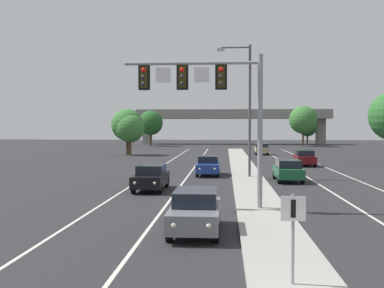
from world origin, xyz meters
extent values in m
cube|color=#9E9B93|center=(0.00, 18.00, 0.07)|extent=(2.40, 110.00, 0.15)
cube|color=silver|center=(-4.70, 25.00, 0.00)|extent=(0.14, 100.00, 0.01)
cube|color=silver|center=(4.70, 25.00, 0.00)|extent=(0.14, 100.00, 0.01)
cube|color=silver|center=(-8.00, 25.00, 0.00)|extent=(0.14, 100.00, 0.01)
cube|color=silver|center=(8.00, 25.00, 0.00)|extent=(0.14, 100.00, 0.01)
cylinder|color=gray|center=(-0.11, 14.11, 3.75)|extent=(0.24, 0.24, 7.20)
cylinder|color=gray|center=(-3.30, 14.11, 6.95)|extent=(6.38, 0.16, 0.16)
cube|color=black|center=(-1.93, 14.15, 6.30)|extent=(0.56, 0.06, 1.20)
cube|color=#38330F|center=(-1.93, 14.11, 6.30)|extent=(0.32, 0.32, 1.00)
sphere|color=red|center=(-1.93, 13.94, 6.62)|extent=(0.22, 0.22, 0.22)
sphere|color=#282828|center=(-1.93, 13.94, 6.30)|extent=(0.22, 0.22, 0.22)
sphere|color=#282828|center=(-1.93, 13.94, 5.98)|extent=(0.22, 0.22, 0.22)
cube|color=black|center=(-3.75, 14.15, 6.30)|extent=(0.56, 0.06, 1.20)
cube|color=#38330F|center=(-3.75, 14.11, 6.30)|extent=(0.32, 0.32, 1.00)
sphere|color=red|center=(-3.75, 13.94, 6.62)|extent=(0.22, 0.22, 0.22)
sphere|color=#282828|center=(-3.75, 13.94, 6.30)|extent=(0.22, 0.22, 0.22)
sphere|color=#282828|center=(-3.75, 13.94, 5.98)|extent=(0.22, 0.22, 0.22)
cube|color=black|center=(-5.58, 14.15, 6.30)|extent=(0.56, 0.06, 1.20)
cube|color=#38330F|center=(-5.58, 14.11, 6.30)|extent=(0.32, 0.32, 1.00)
sphere|color=red|center=(-5.58, 13.94, 6.62)|extent=(0.22, 0.22, 0.22)
sphere|color=#282828|center=(-5.58, 13.94, 6.30)|extent=(0.22, 0.22, 0.22)
sphere|color=#282828|center=(-5.58, 13.94, 5.98)|extent=(0.22, 0.22, 0.22)
cube|color=white|center=(-2.84, 14.09, 6.40)|extent=(0.70, 0.04, 0.70)
cube|color=white|center=(-4.67, 14.09, 6.40)|extent=(0.70, 0.04, 0.70)
cylinder|color=gray|center=(-0.09, 3.35, 1.25)|extent=(0.08, 0.08, 2.20)
cube|color=white|center=(-0.09, 3.32, 2.00)|extent=(0.60, 0.03, 0.60)
cube|color=black|center=(-0.09, 3.30, 2.00)|extent=(0.12, 0.01, 0.44)
cylinder|color=#4C4C51|center=(0.13, 27.98, 5.15)|extent=(0.20, 0.20, 10.00)
cylinder|color=#4C4C51|center=(-0.97, 27.98, 9.95)|extent=(2.20, 0.12, 0.12)
cube|color=#B7B7B2|center=(-2.07, 27.98, 9.80)|extent=(0.56, 0.28, 0.20)
cube|color=slate|center=(-2.84, 9.40, 0.67)|extent=(1.81, 4.41, 0.70)
cube|color=black|center=(-2.84, 9.62, 1.30)|extent=(1.59, 2.38, 0.56)
sphere|color=#EAE5C6|center=(-2.27, 7.22, 0.72)|extent=(0.18, 0.18, 0.18)
sphere|color=#EAE5C6|center=(-3.42, 7.23, 0.72)|extent=(0.18, 0.18, 0.18)
cylinder|color=black|center=(-2.05, 7.90, 0.32)|extent=(0.22, 0.64, 0.64)
cylinder|color=black|center=(-3.65, 7.91, 0.32)|extent=(0.22, 0.64, 0.64)
cylinder|color=black|center=(-2.04, 10.90, 0.32)|extent=(0.22, 0.64, 0.64)
cylinder|color=black|center=(-3.64, 10.91, 0.32)|extent=(0.22, 0.64, 0.64)
cube|color=black|center=(-6.33, 20.83, 0.67)|extent=(1.83, 4.41, 0.70)
cube|color=black|center=(-6.33, 21.05, 1.30)|extent=(1.60, 2.39, 0.56)
sphere|color=#EAE5C6|center=(-5.77, 18.65, 0.72)|extent=(0.18, 0.18, 0.18)
sphere|color=#EAE5C6|center=(-6.92, 18.66, 0.72)|extent=(0.18, 0.18, 0.18)
cylinder|color=black|center=(-5.54, 19.32, 0.32)|extent=(0.23, 0.64, 0.64)
cylinder|color=black|center=(-7.14, 19.34, 0.32)|extent=(0.23, 0.64, 0.64)
cylinder|color=black|center=(-5.52, 22.32, 0.32)|extent=(0.23, 0.64, 0.64)
cylinder|color=black|center=(-7.12, 22.34, 0.32)|extent=(0.23, 0.64, 0.64)
cube|color=navy|center=(-3.10, 30.04, 0.67)|extent=(1.81, 4.40, 0.70)
cube|color=black|center=(-3.10, 30.26, 1.30)|extent=(1.59, 2.38, 0.56)
sphere|color=#EAE5C6|center=(-2.52, 27.86, 0.72)|extent=(0.18, 0.18, 0.18)
sphere|color=#EAE5C6|center=(-3.67, 27.86, 0.72)|extent=(0.18, 0.18, 0.18)
cylinder|color=black|center=(-2.29, 28.54, 0.32)|extent=(0.22, 0.64, 0.64)
cylinder|color=black|center=(-3.89, 28.54, 0.32)|extent=(0.22, 0.64, 0.64)
cylinder|color=black|center=(-2.30, 31.54, 0.32)|extent=(0.22, 0.64, 0.64)
cylinder|color=black|center=(-3.90, 31.54, 0.32)|extent=(0.22, 0.64, 0.64)
cube|color=#195633|center=(2.81, 26.28, 0.67)|extent=(1.81, 4.40, 0.70)
cube|color=black|center=(2.81, 26.06, 1.30)|extent=(1.59, 2.38, 0.56)
sphere|color=#EAE5C6|center=(2.23, 28.46, 0.72)|extent=(0.18, 0.18, 0.18)
sphere|color=#EAE5C6|center=(3.38, 28.46, 0.72)|extent=(0.18, 0.18, 0.18)
cylinder|color=black|center=(2.00, 27.78, 0.32)|extent=(0.22, 0.64, 0.64)
cylinder|color=black|center=(3.60, 27.78, 0.32)|extent=(0.22, 0.64, 0.64)
cylinder|color=black|center=(2.01, 24.78, 0.32)|extent=(0.22, 0.64, 0.64)
cylinder|color=black|center=(3.61, 24.78, 0.32)|extent=(0.22, 0.64, 0.64)
cube|color=#5B0F14|center=(6.25, 39.97, 0.67)|extent=(1.91, 4.44, 0.70)
cube|color=black|center=(6.24, 39.75, 1.30)|extent=(1.64, 2.42, 0.56)
sphere|color=#EAE5C6|center=(5.73, 42.16, 0.72)|extent=(0.18, 0.18, 0.18)
sphere|color=#EAE5C6|center=(6.88, 42.13, 0.72)|extent=(0.18, 0.18, 0.18)
cylinder|color=black|center=(5.49, 41.49, 0.32)|extent=(0.24, 0.65, 0.64)
cylinder|color=black|center=(7.09, 41.44, 0.32)|extent=(0.24, 0.65, 0.64)
cylinder|color=black|center=(5.41, 38.49, 0.32)|extent=(0.24, 0.65, 0.64)
cylinder|color=black|center=(7.01, 38.45, 0.32)|extent=(0.24, 0.65, 0.64)
cube|color=tan|center=(3.39, 58.63, 0.67)|extent=(1.83, 4.41, 0.70)
cube|color=black|center=(3.39, 58.41, 1.30)|extent=(1.60, 2.39, 0.56)
sphere|color=#EAE5C6|center=(2.83, 60.81, 0.72)|extent=(0.18, 0.18, 0.18)
sphere|color=#EAE5C6|center=(3.98, 60.81, 0.72)|extent=(0.18, 0.18, 0.18)
cylinder|color=black|center=(2.60, 60.14, 0.32)|extent=(0.22, 0.64, 0.64)
cylinder|color=black|center=(4.20, 60.12, 0.32)|extent=(0.22, 0.64, 0.64)
cylinder|color=black|center=(2.58, 57.14, 0.32)|extent=(0.22, 0.64, 0.64)
cylinder|color=black|center=(4.18, 57.12, 0.32)|extent=(0.22, 0.64, 0.64)
cube|color=gray|center=(0.00, 97.23, 6.20)|extent=(42.40, 6.40, 1.10)
cube|color=gray|center=(0.00, 94.23, 7.20)|extent=(42.40, 0.36, 0.90)
cube|color=gray|center=(-19.20, 97.23, 2.83)|extent=(1.80, 2.40, 5.65)
cube|color=gray|center=(19.20, 97.23, 2.83)|extent=(1.80, 2.40, 5.65)
cylinder|color=#4C3823|center=(-15.21, 56.30, 1.21)|extent=(0.36, 0.36, 2.42)
sphere|color=#387533|center=(-15.21, 56.30, 4.19)|extent=(4.43, 4.43, 4.43)
cylinder|color=#4C3823|center=(15.68, 93.38, 1.12)|extent=(0.36, 0.36, 2.24)
sphere|color=#1E4C28|center=(15.68, 93.38, 3.89)|extent=(4.10, 4.10, 4.10)
cylinder|color=#4C3823|center=(-14.68, 55.55, 1.08)|extent=(0.36, 0.36, 2.15)
sphere|color=#387533|center=(-14.68, 55.55, 3.73)|extent=(3.94, 3.94, 3.94)
cylinder|color=#4C3823|center=(-16.64, 85.94, 1.35)|extent=(0.36, 0.36, 2.70)
sphere|color=#235623|center=(-16.64, 85.94, 4.68)|extent=(4.94, 4.94, 4.94)
cylinder|color=#4C3823|center=(13.66, 86.53, 1.52)|extent=(0.36, 0.36, 3.04)
sphere|color=#387533|center=(13.66, 86.53, 5.26)|extent=(5.56, 5.56, 5.56)
camera|label=1|loc=(-1.74, -8.15, 3.99)|focal=44.24mm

